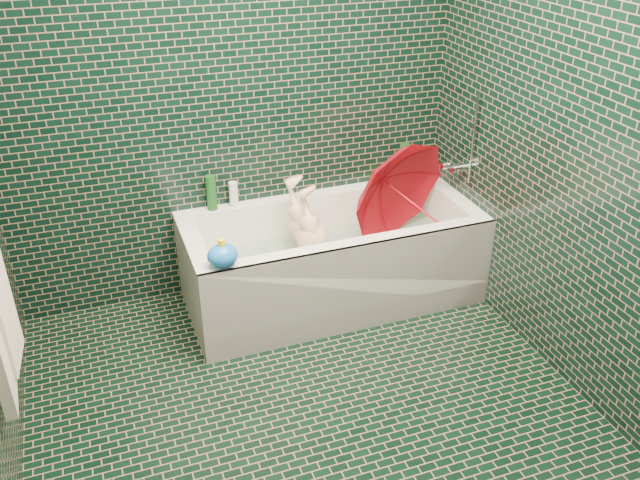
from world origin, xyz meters
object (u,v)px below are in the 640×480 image
object	(u,v)px
rubber_duck	(379,178)
child	(316,253)
bathtub	(333,268)
umbrella	(412,203)
bath_toy	(223,255)

from	to	relation	value
rubber_duck	child	bearing A→B (deg)	-159.91
bathtub	child	bearing A→B (deg)	153.34
bathtub	umbrella	bearing A→B (deg)	-5.84
umbrella	rubber_duck	bearing A→B (deg)	81.98
bathtub	rubber_duck	xyz separation A→B (m)	(0.44, 0.33, 0.38)
child	rubber_duck	world-z (taller)	rubber_duck
child	umbrella	world-z (taller)	umbrella
umbrella	bath_toy	distance (m)	1.21
child	rubber_duck	size ratio (longest dim) A/B	8.90
umbrella	child	bearing A→B (deg)	157.37
bathtub	rubber_duck	bearing A→B (deg)	37.08
bathtub	rubber_duck	world-z (taller)	rubber_duck
umbrella	bath_toy	world-z (taller)	umbrella
rubber_duck	bath_toy	distance (m)	1.32
bathtub	bath_toy	bearing A→B (deg)	-156.17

